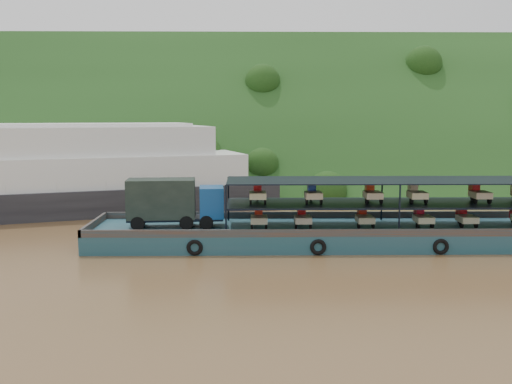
{
  "coord_description": "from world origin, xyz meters",
  "views": [
    {
      "loc": [
        -2.7,
        -40.18,
        9.06
      ],
      "look_at": [
        -2.0,
        3.0,
        3.2
      ],
      "focal_mm": 40.0,
      "sensor_mm": 36.0,
      "label": 1
    }
  ],
  "objects": [
    {
      "name": "hillside",
      "position": [
        0.0,
        36.0,
        0.0
      ],
      "size": [
        140.0,
        39.6,
        39.6
      ],
      "primitive_type": "cube",
      "rotation": [
        0.79,
        0.0,
        0.0
      ],
      "color": "#173312",
      "rests_on": "ground"
    },
    {
      "name": "ground",
      "position": [
        0.0,
        0.0,
        0.0
      ],
      "size": [
        160.0,
        160.0,
        0.0
      ],
      "primitive_type": "plane",
      "color": "brown",
      "rests_on": "ground"
    },
    {
      "name": "passenger_ferry",
      "position": [
        -20.48,
        12.91,
        3.58
      ],
      "size": [
        41.96,
        22.61,
        8.27
      ],
      "rotation": [
        0.0,
        0.0,
        0.32
      ],
      "color": "black",
      "rests_on": "ground"
    },
    {
      "name": "cargo_barge",
      "position": [
        2.95,
        -0.62,
        1.15
      ],
      "size": [
        35.0,
        7.18,
        4.61
      ],
      "color": "#16444F",
      "rests_on": "ground"
    }
  ]
}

